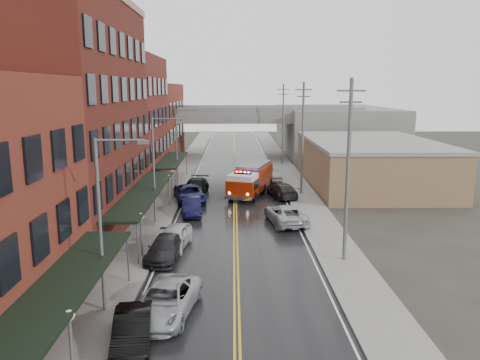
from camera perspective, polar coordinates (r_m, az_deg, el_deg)
name	(u,v)px	position (r m, az deg, el deg)	size (l,w,h in m)	color
road	(235,206)	(45.88, -0.60, -3.19)	(11.00, 160.00, 0.02)	black
sidewalk_left	(161,206)	(46.42, -9.66, -3.09)	(3.00, 160.00, 0.15)	slate
sidewalk_right	(309,205)	(46.47, 8.45, -3.04)	(3.00, 160.00, 0.15)	slate
curb_left	(177,206)	(46.19, -7.64, -3.10)	(0.30, 160.00, 0.15)	gray
curb_right	(293,205)	(46.23, 6.43, -3.06)	(0.30, 160.00, 0.15)	gray
brick_building_b	(68,118)	(39.77, -20.28, 7.05)	(9.00, 20.00, 18.00)	#4E1C14
brick_building_c	(121,122)	(56.64, -14.34, 6.89)	(9.00, 15.00, 15.00)	#59201A
brick_building_far	(148,124)	(73.83, -11.15, 6.76)	(9.00, 20.00, 12.00)	maroon
tan_building	(370,164)	(57.49, 15.52, 1.86)	(14.00, 22.00, 5.00)	#8B684B
right_far_block	(334,130)	(86.70, 11.34, 6.05)	(18.00, 30.00, 8.00)	slate
awning_0	(59,291)	(21.55, -21.19, -12.51)	(2.60, 16.00, 3.09)	black
awning_1	(144,192)	(39.08, -11.63, -1.46)	(2.60, 18.00, 3.09)	black
awning_2	(172,160)	(56.07, -8.33, 2.43)	(2.60, 13.00, 3.09)	black
globe_lamp_0	(70,330)	(19.79, -20.02, -16.78)	(0.44, 0.44, 3.12)	#59595B
globe_lamp_1	(141,225)	(32.38, -11.96, -5.34)	(0.44, 0.44, 3.12)	#59595B
globe_lamp_2	(169,183)	(45.80, -8.64, -0.39)	(0.44, 0.44, 3.12)	#59595B
street_lamp_0	(104,215)	(24.15, -16.19, -4.12)	(2.64, 0.22, 9.00)	#59595B
street_lamp_1	(157,164)	(39.47, -10.14, 1.96)	(2.64, 0.22, 9.00)	#59595B
street_lamp_2	(179,142)	(55.18, -7.49, 4.62)	(2.64, 0.22, 9.00)	#59595B
utility_pole_0	(348,168)	(30.78, 13.02, 1.40)	(1.80, 0.24, 12.00)	#59595B
utility_pole_1	(303,137)	(50.25, 7.63, 5.27)	(1.80, 0.24, 12.00)	#59595B
utility_pole_2	(283,123)	(70.03, 5.25, 6.95)	(1.80, 0.24, 12.00)	#59595B
overpass	(234,122)	(76.64, -0.70, 7.11)	(40.00, 10.00, 7.50)	slate
fire_truck	(251,179)	(50.44, 1.30, 0.15)	(5.57, 9.30, 3.24)	#971D06
parked_car_left_1	(133,331)	(22.35, -12.95, -17.45)	(1.63, 4.66, 1.54)	black
parked_car_left_2	(166,300)	(24.74, -9.04, -14.26)	(2.67, 5.80, 1.61)	#A2A4A9
parked_car_left_3	(165,248)	(32.31, -9.13, -8.19)	(2.08, 5.12, 1.49)	black
parked_car_left_4	(174,237)	(34.29, -8.03, -6.88)	(1.94, 4.81, 1.64)	silver
parked_car_left_5	(191,206)	(42.85, -5.96, -3.23)	(1.63, 4.69, 1.54)	black
parked_car_left_6	(190,194)	(47.68, -6.17, -1.68)	(2.78, 6.02, 1.67)	#121746
parked_car_left_7	(195,187)	(51.04, -5.48, -0.82)	(2.34, 5.75, 1.67)	black
parked_car_right_0	(286,214)	(40.04, 5.59, -4.18)	(2.73, 5.92, 1.64)	#A8ACB1
parked_car_right_1	(282,190)	(49.48, 5.18, -1.27)	(2.14, 5.27, 1.53)	#242426
parked_car_right_2	(274,176)	(58.03, 4.21, 0.54)	(1.70, 4.23, 1.44)	silver
parked_car_right_3	(262,168)	(63.41, 2.69, 1.53)	(1.67, 4.79, 1.58)	black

